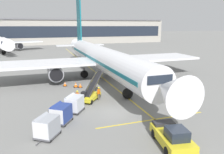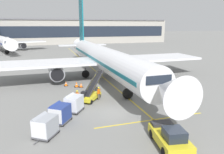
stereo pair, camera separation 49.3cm
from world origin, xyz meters
TOP-DOWN VIEW (x-y plane):
  - ground_plane at (0.00, 0.00)m, footprint 600.00×600.00m
  - parked_airplane at (3.15, 15.84)m, footprint 37.18×47.50m
  - belt_loader at (-1.41, 4.82)m, footprint 4.21×4.80m
  - baggage_cart_lead at (-4.02, 1.61)m, footprint 2.46×2.69m
  - baggage_cart_second at (-5.71, -0.75)m, footprint 2.46×2.69m
  - baggage_cart_third at (-7.15, -3.22)m, footprint 2.46×2.69m
  - pushback_tug at (2.16, -7.88)m, footprint 2.77×4.68m
  - ground_crew_by_loader at (-4.33, 1.01)m, footprint 0.39×0.51m
  - ground_crew_by_carts at (-3.28, 3.84)m, footprint 0.37×0.53m
  - ground_crew_marshaller at (-0.44, 4.44)m, footprint 0.44×0.44m
  - safety_cone_engine_keepout at (-3.76, 12.45)m, footprint 0.62×0.62m
  - safety_cone_wingtip at (-2.25, 11.32)m, footprint 0.69×0.69m
  - safety_cone_nose_mark at (-1.62, 10.94)m, footprint 0.61×0.61m
  - apron_guidance_line_lead_in at (3.38, 14.96)m, footprint 0.20×110.00m
  - apron_guidance_line_stop_bar at (3.16, -3.09)m, footprint 12.00×0.20m
  - terminal_building at (-5.52, 98.72)m, footprint 131.06×19.81m
  - distant_airplane at (-21.10, 67.09)m, footprint 31.44×40.07m

SIDE VIEW (x-z plane):
  - ground_plane at x=0.00m, z-range 0.00..0.00m
  - apron_guidance_line_lead_in at x=3.38m, z-range 0.00..0.01m
  - apron_guidance_line_stop_bar at x=3.16m, z-range 0.00..0.01m
  - safety_cone_nose_mark at x=-1.62m, z-range -0.01..0.68m
  - safety_cone_engine_keepout at x=-3.76m, z-range -0.01..0.70m
  - safety_cone_wingtip at x=-2.25m, z-range -0.01..0.77m
  - pushback_tug at x=2.16m, z-range -0.09..1.74m
  - belt_loader at x=-1.41m, z-range -0.75..2.57m
  - ground_crew_by_loader at x=-4.33m, z-range 0.13..1.87m
  - ground_crew_by_carts at x=-3.28m, z-range 0.13..1.87m
  - ground_crew_marshaller at x=-0.44m, z-range 0.13..1.87m
  - baggage_cart_lead at x=-4.02m, z-range 0.04..1.96m
  - baggage_cart_second at x=-5.71m, z-range 0.04..1.96m
  - baggage_cart_third at x=-7.15m, z-range 0.04..1.96m
  - distant_airplane at x=-21.10m, z-range -3.27..10.50m
  - parked_airplane at x=3.15m, z-range -4.19..11.61m
  - terminal_building at x=-5.52m, z-range -0.05..12.57m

